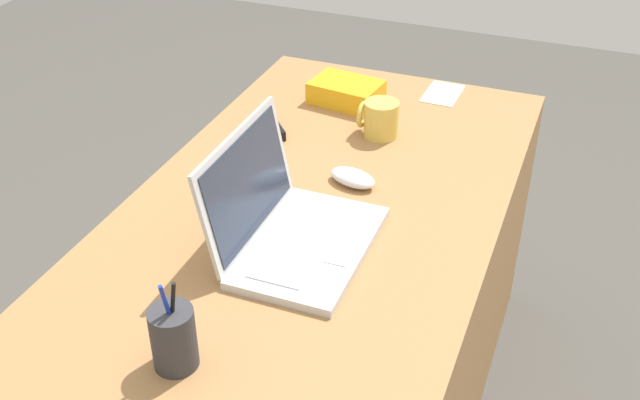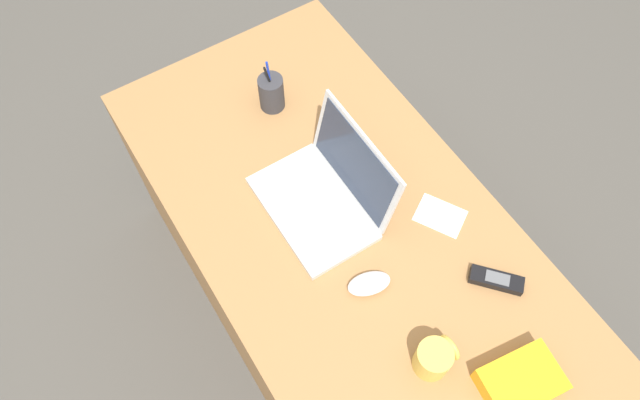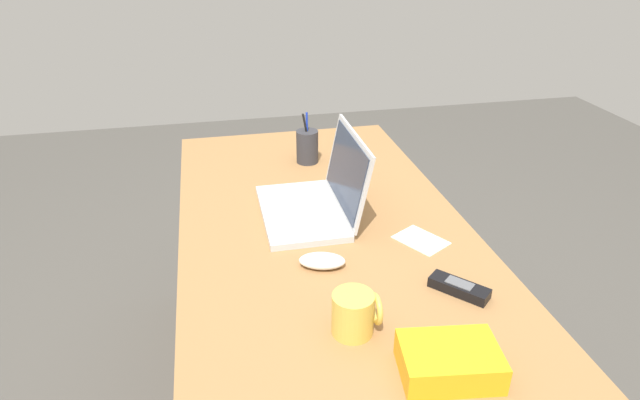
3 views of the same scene
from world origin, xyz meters
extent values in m
cube|color=#9E7042|center=(0.00, 0.00, 0.35)|extent=(1.54, 0.77, 0.70)
cube|color=silver|center=(-0.10, -0.05, 0.71)|extent=(0.35, 0.22, 0.02)
cube|color=silver|center=(-0.10, -0.03, 0.72)|extent=(0.28, 0.11, 0.00)
cube|color=silver|center=(-0.10, -0.12, 0.72)|extent=(0.10, 0.05, 0.00)
cube|color=silver|center=(-0.10, 0.08, 0.82)|extent=(0.34, 0.05, 0.21)
cube|color=#283347|center=(-0.10, 0.07, 0.83)|extent=(0.30, 0.04, 0.19)
ellipsoid|color=white|center=(0.16, -0.05, 0.72)|extent=(0.09, 0.12, 0.03)
cylinder|color=#E0BC4C|center=(0.40, -0.04, 0.75)|extent=(0.08, 0.08, 0.09)
torus|color=#E0BC4C|center=(0.40, 0.01, 0.75)|extent=(0.07, 0.01, 0.07)
cube|color=black|center=(0.32, 0.23, 0.71)|extent=(0.13, 0.12, 0.02)
cube|color=#595B60|center=(0.32, 0.23, 0.73)|extent=(0.07, 0.06, 0.00)
cylinder|color=#333338|center=(-0.46, 0.04, 0.76)|extent=(0.07, 0.07, 0.11)
cylinder|color=#1933B2|center=(-0.46, 0.04, 0.80)|extent=(0.03, 0.01, 0.15)
cylinder|color=black|center=(-0.46, 0.04, 0.80)|extent=(0.01, 0.03, 0.15)
cube|color=#F2AD19|center=(0.54, 0.10, 0.73)|extent=(0.15, 0.19, 0.06)
cube|color=white|center=(0.10, 0.23, 0.70)|extent=(0.16, 0.14, 0.00)
cube|color=white|center=(0.68, -0.12, 0.70)|extent=(0.15, 0.10, 0.00)
camera|label=1|loc=(-1.23, -0.51, 1.62)|focal=43.70mm
camera|label=2|loc=(0.55, -0.44, 2.12)|focal=33.54mm
camera|label=3|loc=(1.21, -0.28, 1.44)|focal=30.51mm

